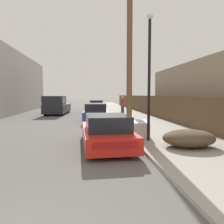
{
  "coord_description": "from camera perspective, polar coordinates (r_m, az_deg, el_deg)",
  "views": [
    {
      "loc": [
        1.28,
        -1.95,
        2.05
      ],
      "look_at": [
        2.84,
        12.18,
        0.93
      ],
      "focal_mm": 35.0,
      "sensor_mm": 36.0,
      "label": 1
    }
  ],
  "objects": [
    {
      "name": "utility_pole",
      "position": [
        15.01,
        4.59,
        15.19
      ],
      "size": [
        1.8,
        0.37,
        9.29
      ],
      "color": "brown",
      "rests_on": "sidewalk_curb"
    },
    {
      "name": "building_right_house",
      "position": [
        18.9,
        25.88,
        4.46
      ],
      "size": [
        6.0,
        12.87,
        4.37
      ],
      "primitive_type": "cube",
      "color": "gray",
      "rests_on": "ground"
    },
    {
      "name": "brush_pile",
      "position": [
        8.67,
        19.43,
        -6.46
      ],
      "size": [
        1.98,
        1.51,
        0.64
      ],
      "color": "brown",
      "rests_on": "sidewalk_curb"
    },
    {
      "name": "discarded_fridge",
      "position": [
        10.47,
        7.5,
        -4.25
      ],
      "size": [
        0.92,
        1.78,
        0.72
      ],
      "rotation": [
        0.0,
        0.0,
        -0.15
      ],
      "color": "silver",
      "rests_on": "sidewalk_curb"
    },
    {
      "name": "sidewalk_curb",
      "position": [
        25.84,
        2.67,
        0.08
      ],
      "size": [
        4.2,
        63.0,
        0.12
      ],
      "primitive_type": "cube",
      "color": "#9E998E",
      "rests_on": "ground"
    },
    {
      "name": "car_parked_mid",
      "position": [
        17.18,
        -4.23,
        -0.2
      ],
      "size": [
        2.06,
        4.77,
        1.39
      ],
      "rotation": [
        0.0,
        0.0,
        -0.05
      ],
      "color": "#2D478C",
      "rests_on": "ground"
    },
    {
      "name": "wooden_fence",
      "position": [
        21.98,
        9.47,
        1.82
      ],
      "size": [
        0.08,
        39.67,
        1.85
      ],
      "primitive_type": "cube",
      "color": "brown",
      "rests_on": "sidewalk_curb"
    },
    {
      "name": "pickup_truck",
      "position": [
        23.56,
        -14.31,
        1.7
      ],
      "size": [
        2.38,
        5.55,
        1.94
      ],
      "rotation": [
        0.0,
        0.0,
        3.08
      ],
      "color": "#232328",
      "rests_on": "ground"
    },
    {
      "name": "pedestrian",
      "position": [
        20.02,
        2.78,
        1.62
      ],
      "size": [
        0.34,
        0.34,
        1.79
      ],
      "color": "#282D42",
      "rests_on": "sidewalk_curb"
    },
    {
      "name": "street_lamp",
      "position": [
        9.32,
        9.7,
        11.08
      ],
      "size": [
        0.26,
        0.26,
        5.25
      ],
      "color": "black",
      "rests_on": "sidewalk_curb"
    },
    {
      "name": "car_parked_far",
      "position": [
        27.63,
        -4.28,
        1.57
      ],
      "size": [
        1.97,
        4.23,
        1.38
      ],
      "rotation": [
        0.0,
        0.0,
        0.05
      ],
      "color": "#2D478C",
      "rests_on": "ground"
    },
    {
      "name": "parked_sports_car_red",
      "position": [
        8.7,
        -1.49,
        -5.19
      ],
      "size": [
        2.0,
        4.55,
        1.29
      ],
      "rotation": [
        0.0,
        0.0,
        0.04
      ],
      "color": "red",
      "rests_on": "ground"
    }
  ]
}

